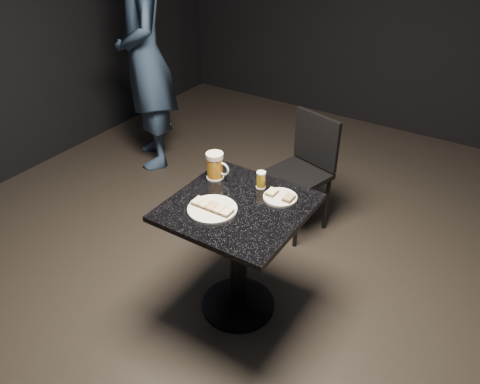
% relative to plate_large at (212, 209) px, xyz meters
% --- Properties ---
extents(floor, '(6.00, 6.00, 0.00)m').
position_rel_plate_large_xyz_m(floor, '(0.08, 0.11, -0.76)').
color(floor, black).
rests_on(floor, ground).
extents(plate_large, '(0.26, 0.26, 0.01)m').
position_rel_plate_large_xyz_m(plate_large, '(0.00, 0.00, 0.00)').
color(plate_large, white).
rests_on(plate_large, table).
extents(plate_small, '(0.18, 0.18, 0.01)m').
position_rel_plate_large_xyz_m(plate_small, '(0.24, 0.28, 0.00)').
color(plate_small, silver).
rests_on(plate_small, table).
extents(patron, '(0.83, 0.81, 1.93)m').
position_rel_plate_large_xyz_m(patron, '(-1.57, 1.25, 0.21)').
color(patron, '#20344E').
rests_on(patron, floor).
extents(table, '(0.70, 0.70, 0.75)m').
position_rel_plate_large_xyz_m(table, '(0.08, 0.11, -0.25)').
color(table, black).
rests_on(table, floor).
extents(beer_mug, '(0.15, 0.10, 0.16)m').
position_rel_plate_large_xyz_m(beer_mug, '(-0.17, 0.27, 0.07)').
color(beer_mug, white).
rests_on(beer_mug, table).
extents(beer_tumbler, '(0.06, 0.06, 0.10)m').
position_rel_plate_large_xyz_m(beer_tumbler, '(0.10, 0.33, 0.04)').
color(beer_tumbler, silver).
rests_on(beer_tumbler, table).
extents(chair, '(0.47, 0.47, 0.86)m').
position_rel_plate_large_xyz_m(chair, '(0.02, 1.07, -0.26)').
color(chair, black).
rests_on(chair, floor).
extents(canapes_on_plate_large, '(0.23, 0.07, 0.02)m').
position_rel_plate_large_xyz_m(canapes_on_plate_large, '(-0.00, 0.00, 0.02)').
color(canapes_on_plate_large, '#4C3521').
rests_on(canapes_on_plate_large, plate_large).
extents(canapes_on_plate_small, '(0.15, 0.07, 0.02)m').
position_rel_plate_large_xyz_m(canapes_on_plate_small, '(0.24, 0.28, 0.02)').
color(canapes_on_plate_small, '#4C3521').
rests_on(canapes_on_plate_small, plate_small).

